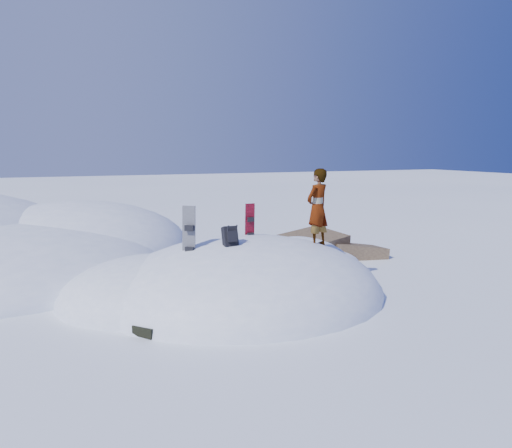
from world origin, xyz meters
name	(u,v)px	position (x,y,z in m)	size (l,w,h in m)	color
ground	(246,297)	(0.00, 0.00, 0.00)	(120.00, 120.00, 0.00)	white
snow_mound	(236,296)	(-0.17, 0.24, 0.00)	(8.00, 6.00, 3.00)	white
rock_outcrop	(317,259)	(3.72, 3.01, 0.01)	(4.68, 4.41, 1.68)	brown
snowboard_red	(250,229)	(0.32, 0.51, 1.62)	(0.25, 0.15, 1.33)	#B40924
snowboard_dark	(189,241)	(-1.46, -0.20, 1.55)	(0.32, 0.32, 1.66)	black
backpack	(230,236)	(-0.57, -0.48, 1.65)	(0.32, 0.40, 0.54)	black
gear_pile	(156,326)	(-2.51, -1.46, 0.12)	(0.95, 0.82, 0.25)	black
person	(317,208)	(1.90, -0.14, 2.16)	(0.72, 0.47, 1.97)	slate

